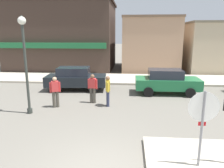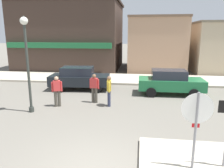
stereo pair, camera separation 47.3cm
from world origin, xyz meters
name	(u,v)px [view 1 (the left image)]	position (x,y,z in m)	size (l,w,h in m)	color
kerb_far	(121,79)	(0.00, 12.68, 0.07)	(80.00, 4.00, 0.15)	#B7AD99
stop_sign	(203,119)	(2.72, 0.43, 1.52)	(0.82, 0.07, 2.30)	gray
lamp_post	(25,52)	(-4.02, 4.39, 2.96)	(0.36, 0.36, 4.54)	#333833
parked_car_nearest	(76,78)	(-2.91, 9.01, 0.81)	(4.11, 2.09, 1.56)	black
parked_car_second	(167,81)	(3.10, 8.58, 0.81)	(4.01, 1.90, 1.56)	#1E6B3D
pedestrian_crossing_near	(55,91)	(-3.06, 5.37, 0.87)	(0.54, 0.34, 1.61)	#4C473D
pedestrian_crossing_far	(93,88)	(-1.26, 6.26, 0.87)	(0.56, 0.27, 1.61)	#4C473D
pedestrian_kerb_side	(108,90)	(-0.38, 5.79, 0.87)	(0.26, 0.56, 1.61)	#2D334C
building_corner_shop	(65,36)	(-6.44, 18.67, 3.54)	(10.87, 8.49, 7.07)	#3D2D26
building_storefront_left_near	(149,44)	(2.72, 18.94, 2.71)	(5.62, 7.75, 5.40)	tan
building_storefront_left_mid	(216,47)	(9.68, 18.65, 2.45)	(6.85, 7.53, 4.89)	tan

